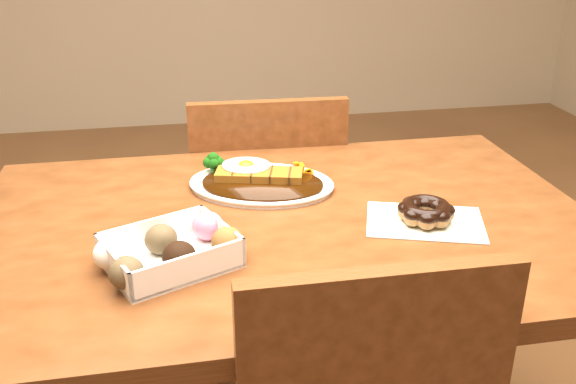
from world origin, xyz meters
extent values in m
cube|color=#49240E|center=(0.00, 0.00, 0.73)|extent=(1.20, 0.80, 0.04)
cylinder|color=#49240E|center=(-0.54, 0.34, 0.35)|extent=(0.06, 0.06, 0.71)
cylinder|color=#49240E|center=(0.54, 0.34, 0.35)|extent=(0.06, 0.06, 0.71)
cube|color=#49240E|center=(0.04, 0.60, 0.43)|extent=(0.44, 0.44, 0.04)
cylinder|color=#49240E|center=(0.21, 0.76, 0.21)|extent=(0.04, 0.04, 0.41)
cylinder|color=#49240E|center=(-0.13, 0.78, 0.21)|extent=(0.04, 0.04, 0.41)
cylinder|color=#49240E|center=(0.20, 0.42, 0.21)|extent=(0.04, 0.04, 0.41)
cylinder|color=#49240E|center=(-0.14, 0.44, 0.21)|extent=(0.04, 0.04, 0.41)
cube|color=#49240E|center=(0.03, 0.41, 0.67)|extent=(0.40, 0.05, 0.40)
ellipsoid|color=white|center=(-0.03, 0.16, 0.76)|extent=(0.36, 0.30, 0.01)
ellipsoid|color=black|center=(-0.03, 0.14, 0.77)|extent=(0.30, 0.25, 0.01)
cube|color=#6B380C|center=(-0.03, 0.16, 0.78)|extent=(0.20, 0.11, 0.02)
ellipsoid|color=white|center=(-0.05, 0.20, 0.79)|extent=(0.13, 0.12, 0.01)
ellipsoid|color=#FFB214|center=(-0.05, 0.20, 0.79)|extent=(0.03, 0.03, 0.02)
cube|color=white|center=(-0.22, -0.13, 0.78)|extent=(0.25, 0.23, 0.05)
ellipsoid|color=black|center=(-0.29, -0.20, 0.78)|extent=(0.06, 0.06, 0.05)
ellipsoid|color=black|center=(-0.21, -0.17, 0.78)|extent=(0.06, 0.06, 0.05)
ellipsoid|color=brown|center=(-0.13, -0.13, 0.78)|extent=(0.06, 0.06, 0.05)
ellipsoid|color=beige|center=(-0.32, -0.14, 0.78)|extent=(0.06, 0.06, 0.05)
ellipsoid|color=black|center=(-0.24, -0.10, 0.78)|extent=(0.06, 0.06, 0.05)
ellipsoid|color=pink|center=(-0.16, -0.07, 0.78)|extent=(0.06, 0.06, 0.05)
cube|color=silver|center=(0.26, -0.06, 0.75)|extent=(0.26, 0.22, 0.00)
torus|color=olive|center=(0.26, -0.06, 0.77)|extent=(0.13, 0.13, 0.04)
torus|color=black|center=(0.26, -0.06, 0.78)|extent=(0.12, 0.12, 0.02)
camera|label=1|loc=(-0.20, -1.10, 1.30)|focal=40.00mm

